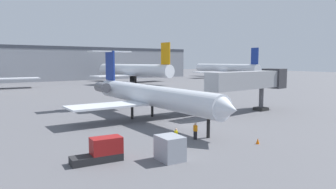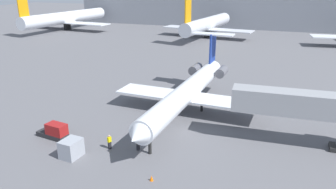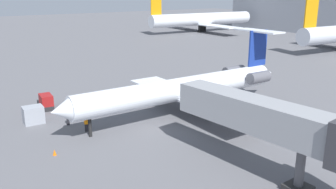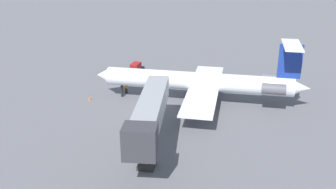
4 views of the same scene
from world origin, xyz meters
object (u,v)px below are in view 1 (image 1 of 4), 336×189
(ground_crew_marshaller, at_px, (195,131))
(baggage_tug_lead, at_px, (102,151))
(parked_airliner_centre, at_px, (133,70))
(regional_jet, at_px, (146,94))
(parked_airliner_east_mid, at_px, (225,68))
(cargo_container_uld, at_px, (170,148))
(traffic_cone_near, at_px, (258,141))
(jet_bridge, at_px, (253,80))
(ground_crew_loader, at_px, (176,137))

(ground_crew_marshaller, xyz_separation_m, baggage_tug_lead, (-10.49, -0.84, -0.02))
(ground_crew_marshaller, bearing_deg, parked_airliner_centre, 64.26)
(regional_jet, height_order, parked_airliner_east_mid, parked_airliner_east_mid)
(parked_airliner_centre, bearing_deg, regional_jet, -118.61)
(parked_airliner_centre, bearing_deg, cargo_container_uld, -118.17)
(ground_crew_marshaller, height_order, parked_airliner_centre, parked_airliner_centre)
(cargo_container_uld, bearing_deg, traffic_cone_near, -6.30)
(regional_jet, distance_m, parked_airliner_centre, 70.92)
(regional_jet, xyz_separation_m, jet_bridge, (16.23, -4.81, 1.52))
(ground_crew_loader, relative_size, baggage_tug_lead, 0.41)
(ground_crew_marshaller, relative_size, traffic_cone_near, 3.07)
(parked_airliner_centre, bearing_deg, jet_bridge, -104.81)
(baggage_tug_lead, distance_m, traffic_cone_near, 14.72)
(cargo_container_uld, bearing_deg, parked_airliner_centre, 61.83)
(ground_crew_loader, xyz_separation_m, parked_airliner_east_mid, (93.23, 81.73, 3.45))
(jet_bridge, height_order, traffic_cone_near, jet_bridge)
(jet_bridge, height_order, baggage_tug_lead, jet_bridge)
(baggage_tug_lead, bearing_deg, regional_jet, 46.60)
(cargo_container_uld, height_order, traffic_cone_near, cargo_container_uld)
(regional_jet, relative_size, ground_crew_marshaller, 18.72)
(traffic_cone_near, distance_m, parked_airliner_centre, 85.87)
(ground_crew_marshaller, relative_size, ground_crew_loader, 1.00)
(traffic_cone_near, bearing_deg, ground_crew_loader, 149.45)
(regional_jet, distance_m, parked_airliner_east_mid, 111.62)
(baggage_tug_lead, height_order, parked_airliner_east_mid, parked_airliner_east_mid)
(parked_airliner_centre, distance_m, parked_airliner_east_mid, 54.51)
(jet_bridge, height_order, parked_airliner_east_mid, parked_airliner_east_mid)
(jet_bridge, relative_size, cargo_container_uld, 7.20)
(cargo_container_uld, height_order, parked_airliner_east_mid, parked_airliner_east_mid)
(ground_crew_marshaller, bearing_deg, jet_bridge, 22.56)
(parked_airliner_centre, bearing_deg, ground_crew_marshaller, -115.74)
(cargo_container_uld, height_order, parked_airliner_centre, parked_airliner_centre)
(ground_crew_loader, xyz_separation_m, traffic_cone_near, (6.78, -4.00, -0.58))
(baggage_tug_lead, bearing_deg, parked_airliner_centre, 58.38)
(ground_crew_loader, height_order, traffic_cone_near, ground_crew_loader)
(ground_crew_loader, xyz_separation_m, cargo_container_uld, (-2.89, -2.93, 0.13))
(regional_jet, xyz_separation_m, cargo_container_uld, (-8.02, -16.14, -2.41))
(cargo_container_uld, bearing_deg, ground_crew_loader, 45.38)
(jet_bridge, xyz_separation_m, parked_airliner_centre, (17.73, 67.05, -0.46))
(ground_crew_loader, bearing_deg, traffic_cone_near, -30.55)
(regional_jet, height_order, ground_crew_loader, regional_jet)
(jet_bridge, distance_m, traffic_cone_near, 19.69)
(ground_crew_marshaller, distance_m, parked_airliner_centre, 82.93)
(cargo_container_uld, xyz_separation_m, traffic_cone_near, (9.67, -1.07, -0.71))
(jet_bridge, bearing_deg, ground_crew_loader, -158.52)
(jet_bridge, height_order, parked_airliner_centre, parked_airliner_centre)
(ground_crew_loader, distance_m, parked_airliner_centre, 85.05)
(jet_bridge, distance_m, parked_airliner_east_mid, 102.69)
(jet_bridge, xyz_separation_m, cargo_container_uld, (-24.25, -11.34, -3.93))
(regional_jet, xyz_separation_m, ground_crew_loader, (-5.12, -13.21, -2.54))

